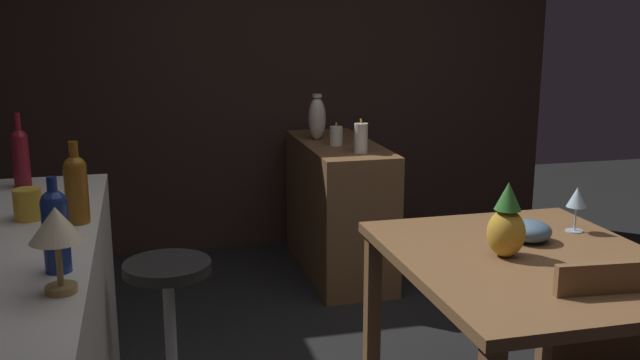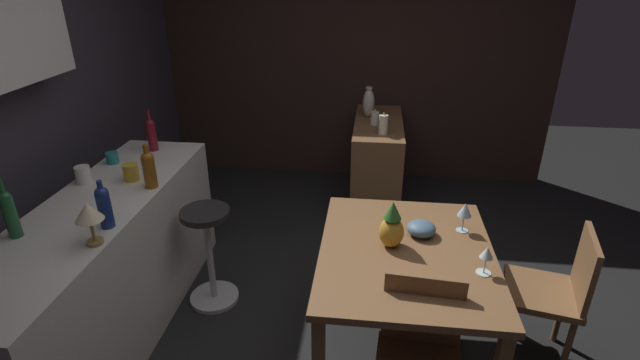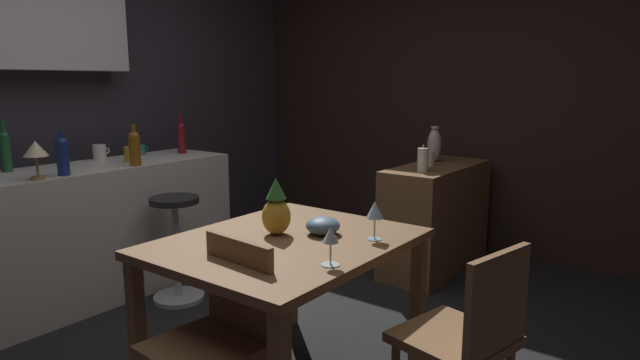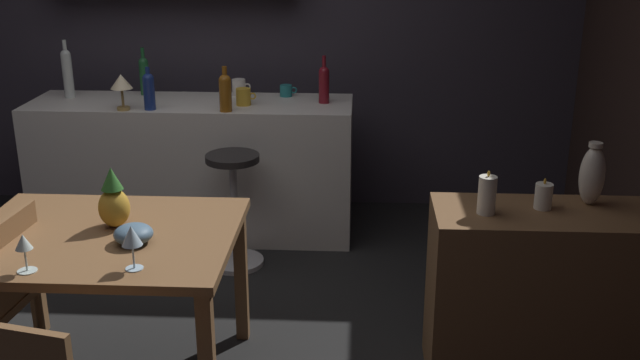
# 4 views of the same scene
# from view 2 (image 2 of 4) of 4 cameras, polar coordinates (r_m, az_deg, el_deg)

# --- Properties ---
(ground_plane) EXTENTS (9.00, 9.00, 0.00)m
(ground_plane) POSITION_cam_2_polar(r_m,az_deg,el_deg) (3.16, 3.05, -18.12)
(ground_plane) COLOR black
(wall_side_right) EXTENTS (0.10, 4.40, 2.60)m
(wall_side_right) POSITION_cam_2_polar(r_m,az_deg,el_deg) (4.94, 1.91, 15.07)
(wall_side_right) COLOR #33231E
(wall_side_right) RESTS_ON ground_plane
(dining_table) EXTENTS (1.15, 0.94, 0.74)m
(dining_table) POSITION_cam_2_polar(r_m,az_deg,el_deg) (2.66, 10.35, -10.00)
(dining_table) COLOR brown
(dining_table) RESTS_ON ground_plane
(kitchen_counter) EXTENTS (2.10, 0.60, 0.90)m
(kitchen_counter) POSITION_cam_2_polar(r_m,az_deg,el_deg) (3.18, -24.53, -10.05)
(kitchen_counter) COLOR silver
(kitchen_counter) RESTS_ON ground_plane
(sideboard_cabinet) EXTENTS (1.10, 0.44, 0.82)m
(sideboard_cabinet) POSITION_cam_2_polar(r_m,az_deg,el_deg) (4.52, 6.89, 2.11)
(sideboard_cabinet) COLOR brown
(sideboard_cabinet) RESTS_ON ground_plane
(chair_near_window) EXTENTS (0.43, 0.43, 0.84)m
(chair_near_window) POSITION_cam_2_polar(r_m,az_deg,el_deg) (2.41, 11.96, -20.11)
(chair_near_window) COLOR brown
(chair_near_window) RESTS_ON ground_plane
(chair_by_doorway) EXTENTS (0.48, 0.48, 0.85)m
(chair_by_doorway) POSITION_cam_2_polar(r_m,az_deg,el_deg) (3.02, 26.66, -11.92)
(chair_by_doorway) COLOR brown
(chair_by_doorway) RESTS_ON ground_plane
(bar_stool) EXTENTS (0.34, 0.34, 0.71)m
(bar_stool) POSITION_cam_2_polar(r_m,az_deg,el_deg) (3.27, -13.29, -8.73)
(bar_stool) COLOR #262323
(bar_stool) RESTS_ON ground_plane
(wine_glass_left) EXTENTS (0.08, 0.08, 0.18)m
(wine_glass_left) POSITION_cam_2_polar(r_m,az_deg,el_deg) (2.80, 17.21, -3.56)
(wine_glass_left) COLOR silver
(wine_glass_left) RESTS_ON dining_table
(wine_glass_right) EXTENTS (0.08, 0.08, 0.15)m
(wine_glass_right) POSITION_cam_2_polar(r_m,az_deg,el_deg) (2.48, 19.62, -8.50)
(wine_glass_right) COLOR silver
(wine_glass_right) RESTS_ON dining_table
(pineapple_centerpiece) EXTENTS (0.14, 0.14, 0.27)m
(pineapple_centerpiece) POSITION_cam_2_polar(r_m,az_deg,el_deg) (2.57, 8.72, -5.71)
(pineapple_centerpiece) COLOR gold
(pineapple_centerpiece) RESTS_ON dining_table
(fruit_bowl) EXTENTS (0.16, 0.16, 0.08)m
(fruit_bowl) POSITION_cam_2_polar(r_m,az_deg,el_deg) (2.74, 12.23, -5.79)
(fruit_bowl) COLOR slate
(fruit_bowl) RESTS_ON dining_table
(wine_bottle_green) EXTENTS (0.06, 0.06, 0.32)m
(wine_bottle_green) POSITION_cam_2_polar(r_m,az_deg,el_deg) (2.78, -33.61, -3.26)
(wine_bottle_green) COLOR #1E592D
(wine_bottle_green) RESTS_ON kitchen_counter
(wine_bottle_amber) EXTENTS (0.08, 0.08, 0.28)m
(wine_bottle_amber) POSITION_cam_2_polar(r_m,az_deg,el_deg) (3.01, -20.10, 1.38)
(wine_bottle_amber) COLOR #8C5114
(wine_bottle_amber) RESTS_ON kitchen_counter
(wine_bottle_ruby) EXTENTS (0.07, 0.07, 0.30)m
(wine_bottle_ruby) POSITION_cam_2_polar(r_m,az_deg,el_deg) (3.62, -19.82, 5.38)
(wine_bottle_ruby) COLOR maroon
(wine_bottle_ruby) RESTS_ON kitchen_counter
(wine_bottle_cobalt) EXTENTS (0.07, 0.07, 0.27)m
(wine_bottle_cobalt) POSITION_cam_2_polar(r_m,az_deg,el_deg) (2.65, -24.79, -2.82)
(wine_bottle_cobalt) COLOR navy
(wine_bottle_cobalt) RESTS_ON kitchen_counter
(cup_teal) EXTENTS (0.12, 0.08, 0.08)m
(cup_teal) POSITION_cam_2_polar(r_m,az_deg,el_deg) (3.52, -23.94, 2.50)
(cup_teal) COLOR teal
(cup_teal) RESTS_ON kitchen_counter
(cup_white) EXTENTS (0.13, 0.09, 0.11)m
(cup_white) POSITION_cam_2_polar(r_m,az_deg,el_deg) (3.27, -26.85, 0.59)
(cup_white) COLOR white
(cup_white) RESTS_ON kitchen_counter
(cup_mustard) EXTENTS (0.13, 0.09, 0.11)m
(cup_mustard) POSITION_cam_2_polar(r_m,az_deg,el_deg) (3.19, -21.99, 0.90)
(cup_mustard) COLOR gold
(cup_mustard) RESTS_ON kitchen_counter
(counter_lamp) EXTENTS (0.14, 0.14, 0.22)m
(counter_lamp) POSITION_cam_2_polar(r_m,az_deg,el_deg) (2.50, -26.33, -3.76)
(counter_lamp) COLOR #A58447
(counter_lamp) RESTS_ON kitchen_counter
(pillar_candle_tall) EXTENTS (0.08, 0.08, 0.19)m
(pillar_candle_tall) POSITION_cam_2_polar(r_m,az_deg,el_deg) (4.03, 7.70, 6.71)
(pillar_candle_tall) COLOR white
(pillar_candle_tall) RESTS_ON sideboard_cabinet
(pillar_candle_short) EXTENTS (0.08, 0.08, 0.14)m
(pillar_candle_short) POSITION_cam_2_polar(r_m,az_deg,el_deg) (4.28, 6.68, 7.49)
(pillar_candle_short) COLOR white
(pillar_candle_short) RESTS_ON sideboard_cabinet
(vase_ceramic_ivory) EXTENTS (0.11, 0.11, 0.29)m
(vase_ceramic_ivory) POSITION_cam_2_polar(r_m,az_deg,el_deg) (4.47, 5.93, 9.33)
(vase_ceramic_ivory) COLOR beige
(vase_ceramic_ivory) RESTS_ON sideboard_cabinet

